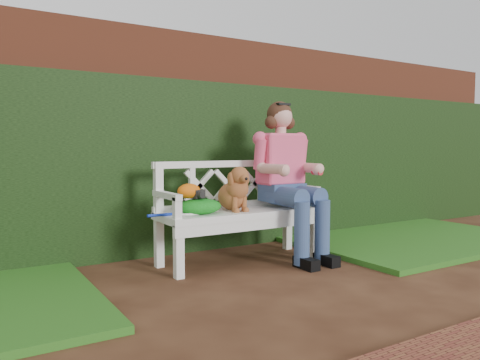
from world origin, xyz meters
TOP-DOWN VIEW (x-y plane):
  - ground at (0.00, 0.00)m, footprint 60.00×60.00m
  - brick_wall at (0.00, 1.90)m, footprint 10.00×0.30m
  - ivy_hedge at (0.00, 1.68)m, footprint 10.00×0.18m
  - grass_right at (2.40, 0.90)m, footprint 2.60×2.00m
  - garden_bench at (0.27, 1.01)m, footprint 1.58×0.61m
  - seated_woman at (0.75, 0.99)m, footprint 0.69×0.89m
  - dog at (0.19, 0.99)m, footprint 0.38×0.44m
  - tennis_racket at (-0.27, 0.99)m, footprint 0.56×0.30m
  - green_bag at (-0.16, 0.96)m, footprint 0.40×0.31m
  - camera_item at (-0.18, 0.97)m, footprint 0.13×0.12m
  - baseball_glove at (-0.25, 0.99)m, footprint 0.24×0.21m

SIDE VIEW (x-z plane):
  - ground at x=0.00m, z-range 0.00..0.00m
  - grass_right at x=2.40m, z-range 0.00..0.05m
  - garden_bench at x=0.27m, z-range 0.00..0.48m
  - tennis_racket at x=-0.27m, z-range 0.48..0.51m
  - green_bag at x=-0.16m, z-range 0.48..0.61m
  - camera_item at x=-0.18m, z-range 0.61..0.69m
  - baseball_glove at x=-0.25m, z-range 0.61..0.74m
  - dog at x=0.19m, z-range 0.48..0.88m
  - seated_woman at x=0.75m, z-range 0.00..1.50m
  - ivy_hedge at x=0.00m, z-range 0.00..1.70m
  - brick_wall at x=0.00m, z-range 0.00..2.20m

